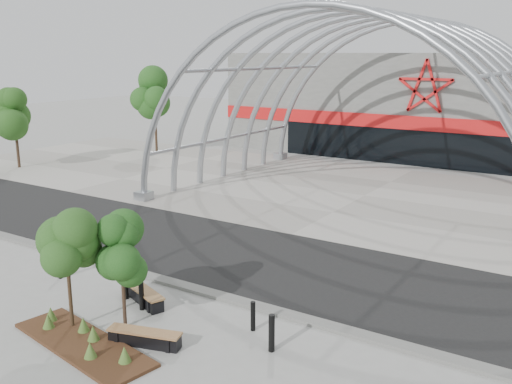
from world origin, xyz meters
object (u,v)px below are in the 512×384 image
Objects in this scene: street_tree_0 at (66,249)px; bench_0 at (143,295)px; bollard_2 at (125,284)px; bench_1 at (145,338)px; street_tree_1 at (121,253)px.

street_tree_0 is 1.52× the size of bench_0.
bench_1 is at bearing -35.93° from bollard_2.
street_tree_0 reaches higher than bench_0.
bollard_2 is at bearing 94.74° from street_tree_0.
bench_0 is at bearing 79.56° from street_tree_0.
bench_1 is at bearing -21.85° from street_tree_1.
street_tree_1 reaches higher than bollard_2.
street_tree_1 is 2.74m from bench_0.
bench_1 is (2.52, 0.41, -2.27)m from street_tree_0.
bench_0 is at bearing 116.33° from street_tree_1.
street_tree_1 reaches higher than bench_1.
street_tree_1 reaches higher than bench_0.
street_tree_0 is at bearing -85.26° from bollard_2.
bollard_2 is (-0.20, 2.38, -1.98)m from street_tree_0.
bollard_2 is at bearing -169.64° from bench_0.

